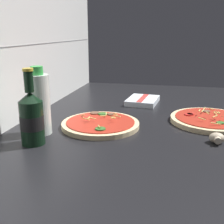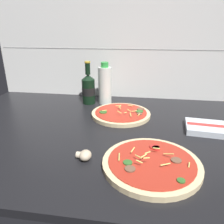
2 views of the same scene
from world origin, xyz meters
TOP-DOWN VIEW (x-y plane):
  - counter_slab at (0.00, 0.00)cm, footprint 160.00×90.00cm
  - tile_backsplash at (0.00, 45.50)cm, footprint 160.00×1.13cm
  - pizza_near at (9.63, -23.35)cm, footprint 29.22×29.22cm
  - pizza_far at (-3.76, 15.17)cm, footprint 27.33×27.33cm
  - beer_bottle at (-23.14, 30.81)cm, footprint 7.03×7.03cm
  - oil_bottle at (-14.50, 32.60)cm, footprint 7.06×7.06cm
  - mushroom_left at (-10.91, -22.85)cm, footprint 4.76×4.54cm
  - dish_towel at (32.72, 4.41)cm, footprint 18.85×14.87cm

SIDE VIEW (x-z plane):
  - counter_slab at x=0.00cm, z-range 0.00..2.50cm
  - pizza_far at x=-3.76cm, z-range 1.47..5.45cm
  - pizza_near at x=9.63cm, z-range 1.18..5.81cm
  - dish_towel at x=32.72cm, z-range 2.43..4.99cm
  - mushroom_left at x=-10.91cm, z-range 2.50..5.68cm
  - beer_bottle at x=-23.14cm, z-range -0.57..21.99cm
  - oil_bottle at x=-14.50cm, z-range 1.61..23.64cm
  - tile_backsplash at x=0.00cm, z-range 0.00..60.00cm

